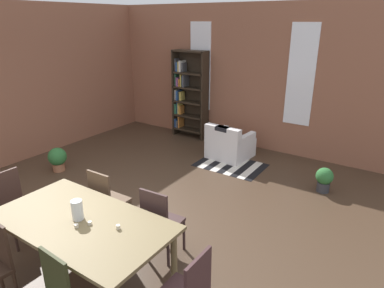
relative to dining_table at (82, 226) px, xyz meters
name	(u,v)px	position (x,y,z in m)	size (l,w,h in m)	color
ground_plane	(104,236)	(-0.46, 0.66, -0.69)	(11.26, 11.26, 0.00)	#443123
back_wall_brick	(247,78)	(-0.46, 5.05, 0.87)	(7.83, 0.12, 3.12)	#925A42
window_pane_0	(200,67)	(-1.65, 4.98, 1.02)	(0.55, 0.02, 2.03)	white
window_pane_1	(301,76)	(0.74, 4.98, 1.02)	(0.55, 0.02, 2.03)	white
dining_table	(82,226)	(0.00, 0.00, 0.00)	(2.01, 1.07, 0.77)	brown
vase_on_table	(77,210)	(-0.04, 0.00, 0.19)	(0.12, 0.12, 0.22)	silver
tealight_candle_0	(118,227)	(0.45, 0.10, 0.10)	(0.04, 0.04, 0.04)	silver
tealight_candle_1	(76,226)	(0.07, -0.12, 0.09)	(0.04, 0.04, 0.04)	silver
tealight_candle_2	(90,223)	(0.14, 0.00, 0.09)	(0.04, 0.04, 0.03)	silver
dining_chair_head_left	(14,204)	(-1.38, 0.00, -0.18)	(0.40, 0.40, 0.95)	#3C2720
dining_chair_far_right	(160,221)	(0.46, 0.76, -0.18)	(0.42, 0.42, 0.95)	#392625
dining_chair_far_left	(107,200)	(-0.45, 0.76, -0.18)	(0.41, 0.41, 0.95)	brown
bookshelf_tall	(188,93)	(-1.89, 4.80, 0.39)	(0.88, 0.30, 2.10)	#2D2319
armchair_white	(229,145)	(-0.35, 4.09, -0.42)	(0.87, 0.87, 0.75)	white
potted_plant_by_shelf	(58,158)	(-2.80, 1.65, -0.43)	(0.35, 0.35, 0.47)	#9E6042
potted_plant_corner	(324,179)	(1.71, 3.63, -0.45)	(0.29, 0.29, 0.43)	#333338
striped_rug	(230,165)	(-0.12, 3.74, -0.69)	(1.33, 0.92, 0.01)	black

